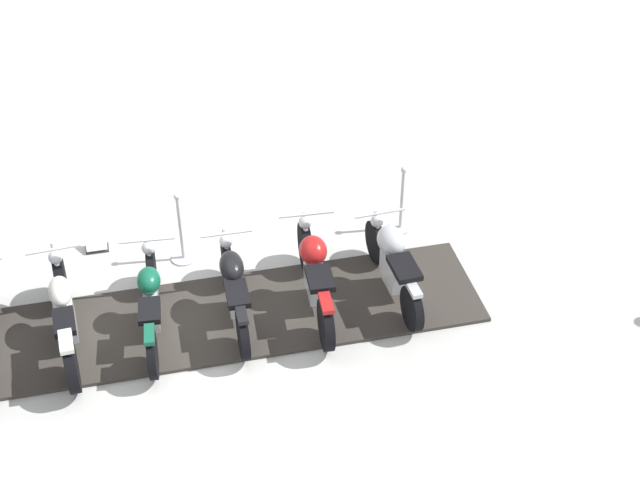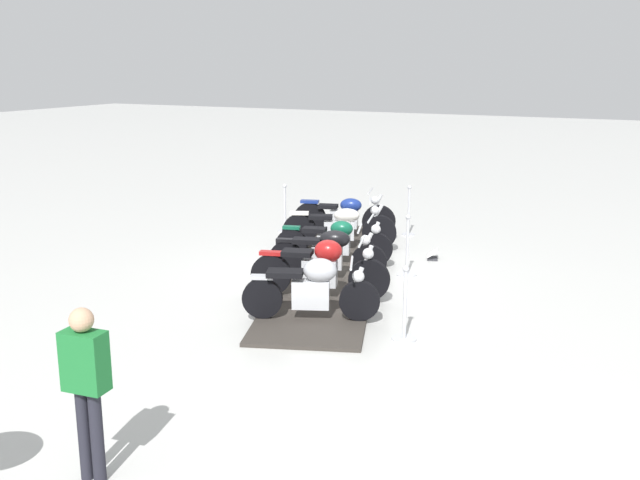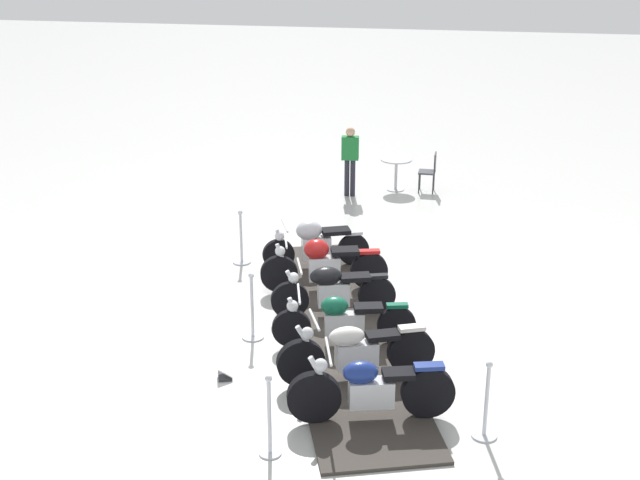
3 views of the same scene
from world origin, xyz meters
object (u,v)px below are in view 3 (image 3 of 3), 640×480
motorcycle_forest (342,319)px  motorcycle_maroon (322,264)px  motorcycle_navy (369,389)px  stanchion_right_rear (270,426)px  cafe_chair_near_table (430,169)px  cafe_table (396,167)px  motorcycle_cream (355,351)px  info_placard (225,373)px  bystander_person (350,155)px  stanchion_right_mid (252,318)px  stanchion_right_front (241,247)px  stanchion_left_rear (486,413)px  motorcycle_black (332,289)px  motorcycle_chrome (314,243)px

motorcycle_forest → motorcycle_maroon: bearing=-85.8°
motorcycle_navy → stanchion_right_rear: bearing=25.1°
motorcycle_maroon → motorcycle_forest: bearing=92.8°
motorcycle_navy → cafe_chair_near_table: bearing=-105.9°
motorcycle_maroon → cafe_table: 6.37m
motorcycle_cream → cafe_table: bearing=-110.1°
motorcycle_navy → info_placard: size_ratio=5.92×
bystander_person → stanchion_right_mid: bearing=-7.8°
cafe_table → stanchion_right_front: bearing=-114.7°
motorcycle_forest → stanchion_right_front: (-2.47, 3.08, -0.16)m
motorcycle_forest → stanchion_left_rear: bearing=122.7°
stanchion_left_rear → motorcycle_black: bearing=129.8°
stanchion_right_mid → stanchion_right_rear: 3.18m
motorcycle_black → stanchion_left_rear: (2.54, -3.06, -0.18)m
motorcycle_forest → stanchion_left_rear: (2.21, -2.05, -0.14)m
motorcycle_black → bystander_person: 6.73m
bystander_person → cafe_chair_near_table: bearing=104.8°
info_placard → stanchion_right_front: bearing=-6.3°
motorcycle_chrome → bystander_person: bearing=-111.2°
info_placard → motorcycle_cream: bearing=-102.5°
motorcycle_chrome → motorcycle_cream: (1.38, -4.00, -0.05)m
stanchion_left_rear → cafe_table: stanchion_left_rear is taller
stanchion_right_front → cafe_table: 5.81m
bystander_person → stanchion_right_front: bearing=-21.9°
bystander_person → motorcycle_chrome: bearing=-4.4°
cafe_chair_near_table → motorcycle_black: bearing=81.5°
motorcycle_maroon → bystander_person: bearing=-101.8°
motorcycle_navy → cafe_chair_near_table: motorcycle_navy is taller
motorcycle_cream → stanchion_right_rear: 2.10m
stanchion_right_front → stanchion_left_rear: bearing=-47.6°
motorcycle_black → stanchion_right_mid: (-1.10, -0.94, -0.19)m
motorcycle_black → stanchion_right_mid: 1.46m
cafe_chair_near_table → bystander_person: (-1.86, -0.67, 0.44)m
motorcycle_chrome → cafe_chair_near_table: 5.64m
stanchion_right_rear → motorcycle_forest: bearing=82.1°
stanchion_right_front → stanchion_right_mid: stanchion_right_mid is taller
motorcycle_maroon → bystander_person: (-0.40, 5.67, 0.46)m
stanchion_right_front → stanchion_left_rear: size_ratio=0.98×
motorcycle_black → stanchion_right_rear: stanchion_right_rear is taller
motorcycle_cream → info_placard: size_ratio=5.94×
motorcycle_maroon → info_placard: 3.36m
stanchion_left_rear → stanchion_right_rear: 2.77m
stanchion_right_mid → bystander_person: 7.65m
motorcycle_maroon → stanchion_right_front: stanchion_right_front is taller
cafe_table → cafe_chair_near_table: 0.82m
motorcycle_forest → info_placard: 1.99m
motorcycle_navy → bystander_person: (-1.78, 9.67, 0.50)m
motorcycle_maroon → motorcycle_navy: motorcycle_navy is taller
motorcycle_cream → stanchion_right_front: (-2.83, 4.08, -0.17)m
stanchion_right_mid → info_placard: bearing=-93.5°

